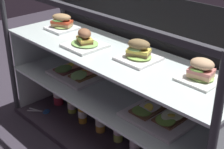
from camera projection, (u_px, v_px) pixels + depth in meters
The scene contains 20 objects.
ground_plane at pixel (112, 147), 2.08m from camera, with size 6.00×6.00×0.02m, color #342E38.
case_base_deck at pixel (112, 143), 2.07m from camera, with size 1.56×0.49×0.04m, color #38303A.
case_frame at pixel (130, 66), 1.95m from camera, with size 1.56×0.49×0.92m.
riser_lower_tier at pixel (112, 120), 2.00m from camera, with size 1.49×0.42×0.31m.
shelf_lower_glass at pixel (112, 96), 1.92m from camera, with size 1.51×0.44×0.02m, color silver.
riser_upper_tier at pixel (112, 76), 1.87m from camera, with size 1.49×0.42×0.25m.
shelf_upper_glass at pixel (112, 54), 1.81m from camera, with size 1.51×0.44×0.02m, color silver.
plated_roll_sandwich_right_of_center at pixel (62, 23), 2.15m from camera, with size 0.18×0.18×0.10m.
plated_roll_sandwich_mid_left at pixel (85, 41), 1.87m from camera, with size 0.21×0.21×0.11m.
plated_roll_sandwich_center at pixel (138, 53), 1.70m from camera, with size 0.19×0.19×0.11m.
plated_roll_sandwich_near_right_corner at pixel (201, 72), 1.49m from camera, with size 0.18×0.18×0.11m.
open_sandwich_tray_mid_right at pixel (78, 72), 2.16m from camera, with size 0.34×0.29×0.06m.
open_sandwich_tray_mid_left at pixel (160, 115), 1.70m from camera, with size 0.34×0.29×0.06m.
juice_bottle_tucked_behind at pixel (58, 91), 2.43m from camera, with size 0.07×0.07×0.24m.
juice_bottle_back_right at pixel (72, 103), 2.34m from camera, with size 0.06×0.06×0.20m.
juice_bottle_near_post at pixel (83, 110), 2.21m from camera, with size 0.06×0.06×0.24m.
juice_bottle_front_left_end at pixel (100, 118), 2.12m from camera, with size 0.06×0.06×0.25m.
juice_bottle_front_right_end at pixel (118, 126), 2.03m from camera, with size 0.06×0.06×0.25m.
juice_bottle_front_middle at pixel (135, 139), 1.93m from camera, with size 0.06×0.06×0.23m.
kitchen_scissors at pixel (44, 111), 2.37m from camera, with size 0.16×0.13×0.01m.
Camera 1 is at (1.21, -1.15, 1.31)m, focal length 53.36 mm.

